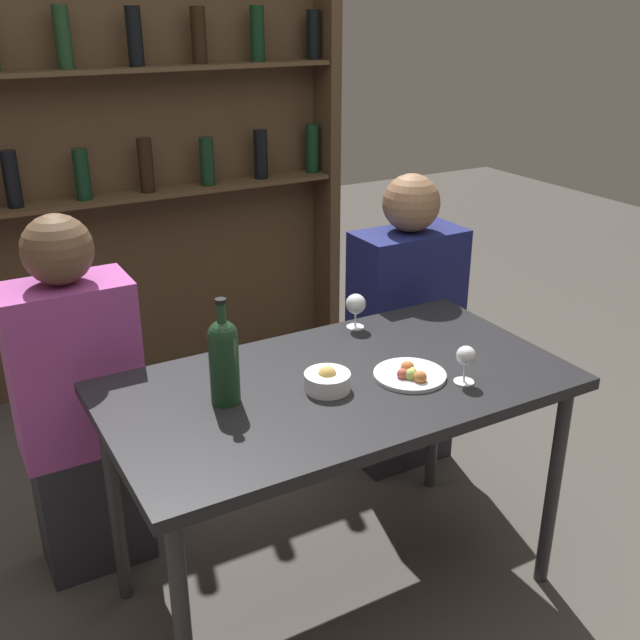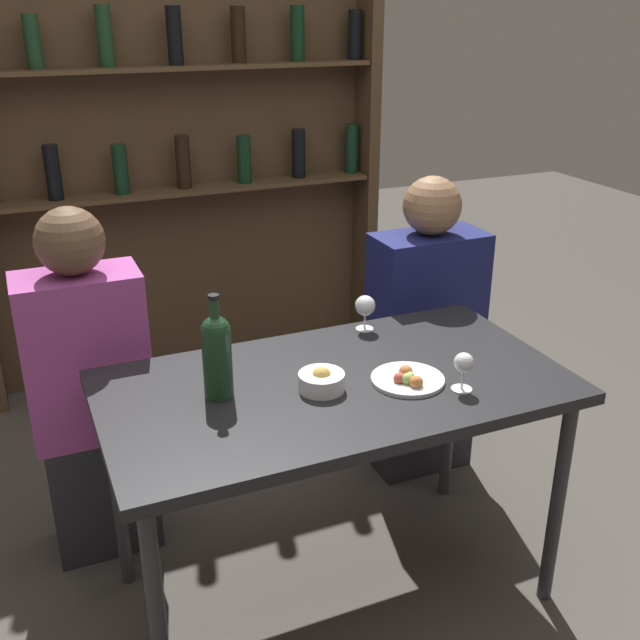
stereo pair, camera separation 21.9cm
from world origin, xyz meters
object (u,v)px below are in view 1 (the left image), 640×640
Objects in this scene: wine_glass_0 at (466,358)px; seated_person_left at (80,410)px; wine_bottle at (224,358)px; snack_bowl at (327,380)px; wine_glass_1 at (356,305)px; food_plate_0 at (410,374)px; seated_person_right at (405,334)px.

seated_person_left is (-0.95, 0.72, -0.27)m from wine_glass_0.
wine_bottle reaches higher than snack_bowl.
wine_glass_0 is at bearing -20.14° from wine_bottle.
wine_bottle is 0.63m from wine_glass_1.
seated_person_left reaches higher than wine_glass_0.
wine_bottle is 0.68m from wine_glass_0.
wine_glass_0 is 0.54× the size of food_plate_0.
wine_glass_0 is 0.40m from snack_bowl.
seated_person_right reaches higher than snack_bowl.
seated_person_left is at bearing 142.65° from wine_glass_0.
wine_bottle is 0.66m from seated_person_left.
wine_bottle is 0.25× the size of seated_person_right.
seated_person_left reaches higher than seated_person_right.
snack_bowl is 0.84m from seated_person_left.
snack_bowl is at bearing -140.34° from seated_person_right.
wine_glass_1 is at bearing 23.78° from wine_bottle.
wine_glass_0 is (0.64, -0.23, -0.05)m from wine_bottle.
seated_person_left is (-0.31, 0.49, -0.32)m from wine_bottle.
wine_glass_1 reaches higher than food_plate_0.
wine_bottle reaches higher than food_plate_0.
wine_glass_0 is 0.49m from wine_glass_1.
seated_person_right is (0.38, 0.23, -0.28)m from wine_glass_1.
seated_person_left is 1.26m from seated_person_right.
wine_glass_1 is (-0.06, 0.49, 0.00)m from wine_glass_0.
snack_bowl is at bearing 166.94° from food_plate_0.
seated_person_left reaches higher than food_plate_0.
snack_bowl is (-0.36, 0.16, -0.05)m from wine_glass_0.
seated_person_left is (-0.58, 0.56, -0.22)m from snack_bowl.
seated_person_right is at bearing 66.27° from wine_glass_0.
wine_glass_1 is 0.56× the size of food_plate_0.
seated_person_right is at bearing 39.66° from snack_bowl.
wine_glass_0 reaches higher than snack_bowl.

